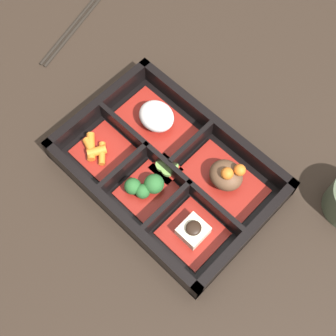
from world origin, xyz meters
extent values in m
plane|color=black|center=(0.00, 0.00, 0.00)|extent=(3.00, 3.00, 0.00)
cube|color=black|center=(0.00, 0.00, 0.01)|extent=(0.33, 0.23, 0.01)
cube|color=black|center=(0.00, -0.11, 0.02)|extent=(0.33, 0.01, 0.05)
cube|color=black|center=(0.00, 0.11, 0.02)|extent=(0.33, 0.01, 0.05)
cube|color=black|center=(-0.16, 0.00, 0.02)|extent=(0.01, 0.23, 0.05)
cube|color=black|center=(0.16, 0.00, 0.02)|extent=(0.01, 0.23, 0.05)
cube|color=black|center=(0.00, 0.00, 0.02)|extent=(0.31, 0.01, 0.05)
cube|color=black|center=(-0.05, -0.05, 0.02)|extent=(0.01, 0.10, 0.05)
cube|color=black|center=(0.05, -0.05, 0.02)|extent=(0.01, 0.10, 0.05)
cube|color=black|center=(0.00, 0.05, 0.02)|extent=(0.01, 0.10, 0.05)
cube|color=maroon|center=(-0.08, 0.05, 0.01)|extent=(0.13, 0.08, 0.01)
ellipsoid|color=silver|center=(-0.08, 0.05, 0.03)|extent=(0.06, 0.05, 0.04)
cube|color=maroon|center=(0.08, 0.05, 0.01)|extent=(0.13, 0.08, 0.01)
ellipsoid|color=brown|center=(0.08, 0.05, 0.03)|extent=(0.05, 0.05, 0.04)
sphere|color=#D1661E|center=(0.08, 0.05, 0.05)|extent=(0.02, 0.02, 0.02)
sphere|color=#D1661E|center=(0.09, 0.06, 0.05)|extent=(0.02, 0.02, 0.02)
cube|color=maroon|center=(-0.10, -0.05, 0.01)|extent=(0.08, 0.08, 0.01)
cylinder|color=orange|center=(-0.10, -0.05, 0.02)|extent=(0.03, 0.03, 0.01)
cylinder|color=orange|center=(-0.10, -0.06, 0.02)|extent=(0.03, 0.03, 0.01)
cylinder|color=orange|center=(-0.12, -0.06, 0.02)|extent=(0.03, 0.02, 0.01)
cylinder|color=orange|center=(-0.12, -0.06, 0.02)|extent=(0.04, 0.04, 0.01)
cube|color=maroon|center=(0.00, -0.05, 0.01)|extent=(0.07, 0.08, 0.01)
sphere|color=#265B28|center=(-0.02, -0.06, 0.03)|extent=(0.03, 0.03, 0.03)
sphere|color=#265B28|center=(0.00, -0.06, 0.03)|extent=(0.02, 0.02, 0.02)
sphere|color=#265B28|center=(0.01, -0.04, 0.03)|extent=(0.03, 0.03, 0.03)
cube|color=maroon|center=(0.10, -0.05, 0.01)|extent=(0.09, 0.08, 0.01)
cube|color=beige|center=(0.10, -0.05, 0.03)|extent=(0.04, 0.04, 0.02)
ellipsoid|color=black|center=(0.10, -0.05, 0.04)|extent=(0.02, 0.02, 0.01)
cube|color=maroon|center=(-0.01, 0.00, 0.01)|extent=(0.04, 0.04, 0.01)
cylinder|color=#75A84C|center=(-0.01, 0.00, 0.02)|extent=(0.02, 0.02, 0.01)
cylinder|color=#75A84C|center=(0.00, 0.00, 0.02)|extent=(0.02, 0.02, 0.01)
cylinder|color=#75A84C|center=(-0.01, 0.00, 0.02)|extent=(0.02, 0.02, 0.01)
cylinder|color=#75A84C|center=(0.00, 0.01, 0.02)|extent=(0.02, 0.02, 0.00)
cylinder|color=black|center=(-0.35, 0.11, 0.00)|extent=(0.07, 0.22, 0.01)
cylinder|color=black|center=(-0.34, 0.11, 0.00)|extent=(0.07, 0.22, 0.01)
camera|label=1|loc=(0.21, -0.22, 0.70)|focal=50.00mm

